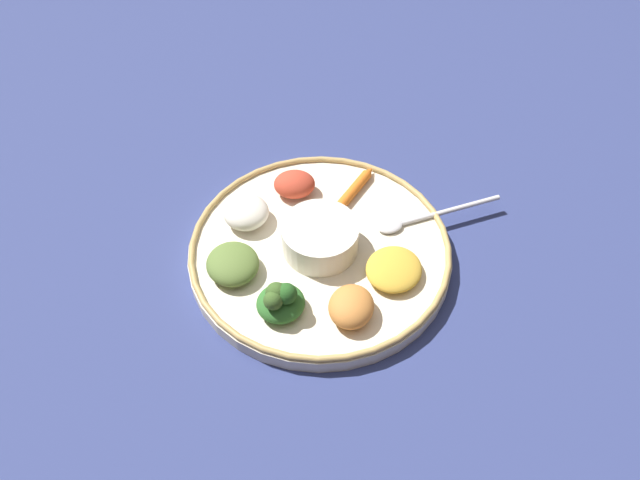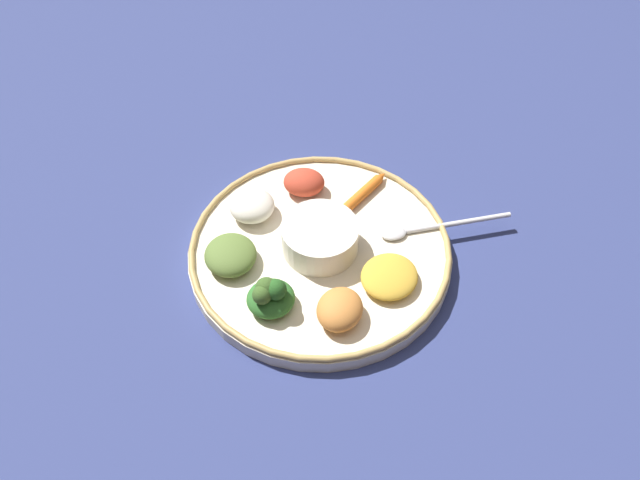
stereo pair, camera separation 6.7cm
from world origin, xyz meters
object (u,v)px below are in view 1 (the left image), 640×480
object	(u,v)px
greens_pile	(280,301)
spoon	(421,218)
carrot_near_spoon	(356,188)
center_bowl	(320,237)

from	to	relation	value
greens_pile	spoon	bearing A→B (deg)	-16.69
spoon	carrot_near_spoon	xyz separation A→B (m)	(-0.00, 0.10, 0.00)
spoon	greens_pile	xyz separation A→B (m)	(-0.22, 0.07, 0.02)
center_bowl	greens_pile	xyz separation A→B (m)	(-0.11, -0.02, -0.00)
center_bowl	carrot_near_spoon	size ratio (longest dim) A/B	1.08
greens_pile	carrot_near_spoon	xyz separation A→B (m)	(0.22, 0.03, -0.01)
center_bowl	carrot_near_spoon	world-z (taller)	center_bowl
greens_pile	carrot_near_spoon	size ratio (longest dim) A/B	0.87
spoon	greens_pile	distance (m)	0.23
carrot_near_spoon	center_bowl	bearing A→B (deg)	-171.40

